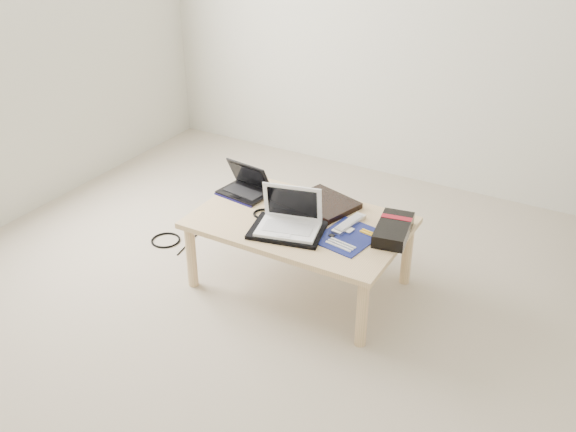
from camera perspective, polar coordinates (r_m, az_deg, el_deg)
The scene contains 13 objects.
ground at distance 3.25m, azimuth -1.91°, elevation -9.99°, with size 4.00×4.00×0.00m, color #B2A490.
coffee_table at distance 3.38m, azimuth 1.06°, elevation -1.10°, with size 1.10×0.70×0.40m.
book at distance 3.49m, azimuth 3.20°, elevation 1.11°, with size 0.39×0.35×0.03m.
netbook at distance 3.61m, azimuth -3.80°, elevation 2.56°, with size 0.29×0.23×0.18m.
tablet at distance 3.38m, azimuth 1.28°, elevation 0.02°, with size 0.28×0.25×0.01m.
remote at distance 3.31m, azimuth 5.43°, elevation -0.71°, with size 0.09×0.25×0.02m.
neoprene_sleeve at distance 3.24m, azimuth -0.06°, elevation -1.27°, with size 0.36×0.27×0.02m, color black.
white_laptop at distance 3.23m, azimuth 0.14°, elevation -0.32°, with size 0.35×0.28×0.22m.
motherboard at distance 3.21m, azimuth 5.39°, elevation -1.83°, with size 0.30×0.35×0.01m.
gpu_box at distance 3.24m, azimuth 9.35°, elevation -1.20°, with size 0.21×0.33×0.07m.
cable_coil at distance 3.40m, azimuth -2.23°, elevation 0.20°, with size 0.11×0.11×0.01m, color black.
floor_cable_coil at distance 4.01m, azimuth -10.82°, elevation -2.12°, with size 0.18×0.18×0.01m, color black.
floor_cable_trail at distance 3.99m, azimuth -8.57°, elevation -2.13°, with size 0.01×0.01×0.36m, color black.
Camera 1 is at (1.34, -2.14, 2.05)m, focal length 40.00 mm.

